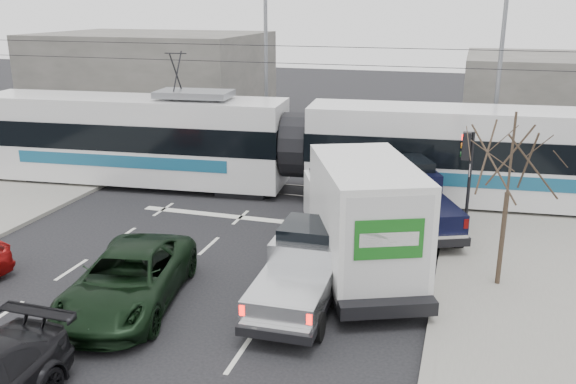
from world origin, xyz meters
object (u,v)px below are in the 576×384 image
(street_lamp_far, at_px, (263,59))
(silver_pickup, at_px, (304,266))
(traffic_signal, at_px, (467,161))
(box_truck, at_px, (360,218))
(green_car, at_px, (128,279))
(navy_pickup, at_px, (409,196))
(tram, at_px, (295,146))
(bare_tree, at_px, (511,161))
(street_lamp_near, at_px, (495,69))

(street_lamp_far, height_order, silver_pickup, street_lamp_far)
(traffic_signal, bearing_deg, street_lamp_far, 138.28)
(box_truck, height_order, green_car, box_truck)
(silver_pickup, xyz_separation_m, navy_pickup, (2.17, 6.54, 0.20))
(navy_pickup, bearing_deg, traffic_signal, -32.87)
(tram, height_order, green_car, tram)
(bare_tree, xyz_separation_m, silver_pickup, (-5.19, -2.23, -2.81))
(traffic_signal, bearing_deg, box_truck, -124.85)
(bare_tree, height_order, tram, tram)
(traffic_signal, distance_m, street_lamp_near, 7.91)
(street_lamp_near, height_order, green_car, street_lamp_near)
(street_lamp_near, distance_m, tram, 9.51)
(traffic_signal, relative_size, tram, 0.12)
(bare_tree, height_order, navy_pickup, bare_tree)
(bare_tree, distance_m, box_truck, 4.51)
(traffic_signal, bearing_deg, silver_pickup, -123.13)
(street_lamp_near, distance_m, navy_pickup, 8.64)
(street_lamp_far, relative_size, navy_pickup, 1.49)
(street_lamp_near, xyz_separation_m, navy_pickup, (-2.74, -7.19, -3.93))
(bare_tree, height_order, street_lamp_near, street_lamp_near)
(traffic_signal, height_order, box_truck, traffic_signal)
(street_lamp_near, xyz_separation_m, tram, (-7.86, -4.41, -3.03))
(street_lamp_far, distance_m, green_car, 18.16)
(tram, bearing_deg, street_lamp_far, 114.58)
(bare_tree, xyz_separation_m, box_truck, (-4.04, -0.18, -1.99))
(box_truck, bearing_deg, bare_tree, -20.45)
(silver_pickup, distance_m, navy_pickup, 6.90)
(street_lamp_far, xyz_separation_m, box_truck, (7.75, -13.68, -3.31))
(street_lamp_near, bearing_deg, tram, -150.71)
(street_lamp_near, relative_size, silver_pickup, 1.64)
(bare_tree, height_order, silver_pickup, bare_tree)
(street_lamp_near, height_order, silver_pickup, street_lamp_near)
(tram, bearing_deg, traffic_signal, -28.76)
(street_lamp_far, relative_size, box_truck, 1.17)
(street_lamp_far, height_order, navy_pickup, street_lamp_far)
(street_lamp_far, xyz_separation_m, silver_pickup, (6.59, -15.73, -4.13))
(bare_tree, relative_size, green_car, 0.90)
(street_lamp_near, bearing_deg, street_lamp_far, 170.13)
(silver_pickup, bearing_deg, box_truck, 59.11)
(silver_pickup, height_order, green_car, silver_pickup)
(tram, bearing_deg, bare_tree, -46.01)
(bare_tree, relative_size, navy_pickup, 0.83)
(street_lamp_near, xyz_separation_m, green_car, (-9.36, -15.50, -4.34))
(street_lamp_near, bearing_deg, traffic_signal, -96.41)
(street_lamp_near, bearing_deg, box_truck, -107.81)
(tram, distance_m, navy_pickup, 5.90)
(street_lamp_far, bearing_deg, box_truck, -60.48)
(box_truck, bearing_deg, silver_pickup, -142.44)
(street_lamp_near, xyz_separation_m, silver_pickup, (-4.91, -13.73, -4.13))
(tram, xyz_separation_m, silver_pickup, (2.95, -9.32, -1.10))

